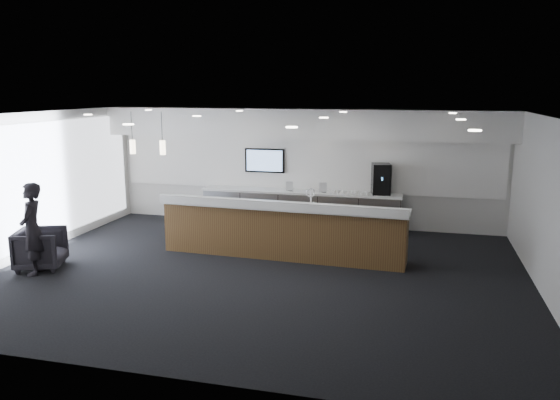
% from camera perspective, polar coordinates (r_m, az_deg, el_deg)
% --- Properties ---
extents(ground, '(10.00, 10.00, 0.00)m').
position_cam_1_polar(ground, '(10.57, -2.14, -7.62)').
color(ground, black).
rests_on(ground, ground).
extents(ceiling, '(10.00, 8.00, 0.02)m').
position_cam_1_polar(ceiling, '(10.00, -2.27, 8.85)').
color(ceiling, black).
rests_on(ceiling, back_wall).
extents(back_wall, '(10.00, 0.02, 3.00)m').
position_cam_1_polar(back_wall, '(14.01, 2.45, 3.45)').
color(back_wall, silver).
rests_on(back_wall, ground).
extents(left_wall, '(0.02, 8.00, 3.00)m').
position_cam_1_polar(left_wall, '(12.53, -24.70, 1.44)').
color(left_wall, silver).
rests_on(left_wall, ground).
extents(right_wall, '(0.02, 8.00, 3.00)m').
position_cam_1_polar(right_wall, '(10.01, 26.43, -1.02)').
color(right_wall, silver).
rests_on(right_wall, ground).
extents(soffit_bulkhead, '(10.00, 0.90, 0.70)m').
position_cam_1_polar(soffit_bulkhead, '(13.45, 2.09, 8.05)').
color(soffit_bulkhead, white).
rests_on(soffit_bulkhead, back_wall).
extents(alcove_panel, '(9.80, 0.06, 1.40)m').
position_cam_1_polar(alcove_panel, '(13.97, 2.43, 3.84)').
color(alcove_panel, white).
rests_on(alcove_panel, back_wall).
extents(window_blinds_wall, '(0.04, 7.36, 2.55)m').
position_cam_1_polar(window_blinds_wall, '(12.51, -24.56, 1.44)').
color(window_blinds_wall, '#AEBBD1').
rests_on(window_blinds_wall, left_wall).
extents(back_credenza, '(5.06, 0.66, 0.95)m').
position_cam_1_polar(back_credenza, '(13.84, 2.11, -0.94)').
color(back_credenza, gray).
rests_on(back_credenza, ground).
extents(wall_tv, '(1.05, 0.08, 0.62)m').
position_cam_1_polar(wall_tv, '(14.13, -1.60, 4.15)').
color(wall_tv, black).
rests_on(wall_tv, back_wall).
extents(pendant_left, '(0.12, 0.12, 0.30)m').
position_cam_1_polar(pendant_left, '(11.69, -12.50, 5.29)').
color(pendant_left, '#FFEDC6').
rests_on(pendant_left, ceiling).
extents(pendant_right, '(0.12, 0.12, 0.30)m').
position_cam_1_polar(pendant_right, '(12.02, -15.49, 5.31)').
color(pendant_right, '#FFEDC6').
rests_on(pendant_right, ceiling).
extents(ceiling_can_lights, '(7.00, 5.00, 0.02)m').
position_cam_1_polar(ceiling_can_lights, '(10.00, -2.26, 8.68)').
color(ceiling_can_lights, white).
rests_on(ceiling_can_lights, ceiling).
extents(service_counter, '(5.23, 1.08, 1.49)m').
position_cam_1_polar(service_counter, '(11.42, 0.24, -3.13)').
color(service_counter, '#51321B').
rests_on(service_counter, ground).
extents(coffee_machine, '(0.51, 0.60, 0.75)m').
position_cam_1_polar(coffee_machine, '(13.47, 10.50, 2.18)').
color(coffee_machine, black).
rests_on(coffee_machine, back_credenza).
extents(info_sign_left, '(0.17, 0.06, 0.24)m').
position_cam_1_polar(info_sign_left, '(13.70, 0.99, 1.46)').
color(info_sign_left, silver).
rests_on(info_sign_left, back_credenza).
extents(info_sign_right, '(0.19, 0.07, 0.25)m').
position_cam_1_polar(info_sign_right, '(13.54, 4.50, 1.33)').
color(info_sign_right, silver).
rests_on(info_sign_right, back_credenza).
extents(armchair, '(1.11, 1.09, 0.79)m').
position_cam_1_polar(armchair, '(11.71, -23.72, -4.68)').
color(armchair, black).
rests_on(armchair, ground).
extents(lounge_guest, '(0.62, 0.75, 1.76)m').
position_cam_1_polar(lounge_guest, '(11.29, -24.47, -2.77)').
color(lounge_guest, black).
rests_on(lounge_guest, ground).
extents(cup_0, '(0.10, 0.10, 0.09)m').
position_cam_1_polar(cup_0, '(13.37, 9.13, 0.74)').
color(cup_0, white).
rests_on(cup_0, back_credenza).
extents(cup_1, '(0.14, 0.14, 0.09)m').
position_cam_1_polar(cup_1, '(13.38, 8.53, 0.77)').
color(cup_1, white).
rests_on(cup_1, back_credenza).
extents(cup_2, '(0.12, 0.12, 0.09)m').
position_cam_1_polar(cup_2, '(13.40, 7.94, 0.79)').
color(cup_2, white).
rests_on(cup_2, back_credenza).
extents(cup_3, '(0.13, 0.13, 0.09)m').
position_cam_1_polar(cup_3, '(13.41, 7.34, 0.82)').
color(cup_3, white).
rests_on(cup_3, back_credenza).
extents(cup_4, '(0.13, 0.13, 0.09)m').
position_cam_1_polar(cup_4, '(13.43, 6.75, 0.85)').
color(cup_4, white).
rests_on(cup_4, back_credenza).
extents(cup_5, '(0.11, 0.11, 0.09)m').
position_cam_1_polar(cup_5, '(13.45, 6.16, 0.88)').
color(cup_5, white).
rests_on(cup_5, back_credenza).
extents(cup_6, '(0.14, 0.14, 0.09)m').
position_cam_1_polar(cup_6, '(13.47, 5.57, 0.91)').
color(cup_6, white).
rests_on(cup_6, back_credenza).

